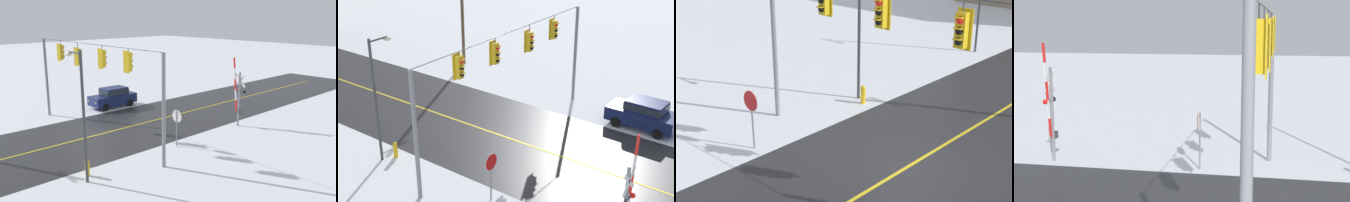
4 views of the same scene
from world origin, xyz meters
TOP-DOWN VIEW (x-y plane):
  - ground_plane at (0.00, 0.00)m, footprint 160.00×160.00m
  - road_asphalt at (0.00, 6.00)m, footprint 9.00×80.00m
  - lane_centre_line at (0.00, 6.00)m, footprint 0.14×72.00m
  - signal_span at (0.09, -0.01)m, footprint 14.20×0.47m
  - stop_sign at (-5.20, -2.72)m, footprint 0.80×0.09m
  - railroad_crossing at (-5.15, -9.03)m, footprint 1.12×0.31m
  - parked_car_navy at (5.72, -5.40)m, footprint 1.85×4.21m
  - streetlamp_near at (-5.59, 4.01)m, footprint 1.39×0.28m
  - fire_hydrant at (-5.19, 3.64)m, footprint 0.24×0.31m

SIDE VIEW (x-z plane):
  - ground_plane at x=0.00m, z-range 0.00..0.00m
  - road_asphalt at x=0.00m, z-range 0.00..0.01m
  - lane_centre_line at x=0.00m, z-range 0.01..0.01m
  - fire_hydrant at x=-5.19m, z-range 0.03..0.91m
  - parked_car_navy at x=5.72m, z-range 0.08..1.82m
  - stop_sign at x=-5.20m, z-range 0.54..2.89m
  - railroad_crossing at x=-5.15m, z-range -0.19..4.84m
  - streetlamp_near at x=-5.59m, z-range 0.67..7.17m
  - signal_span at x=0.09m, z-range 1.32..7.54m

